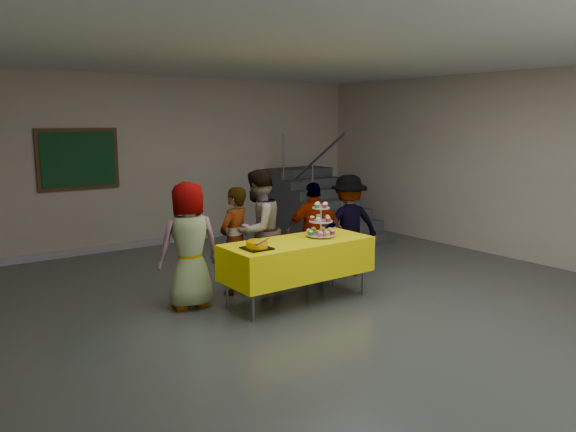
% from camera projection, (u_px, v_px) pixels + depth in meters
% --- Properties ---
extents(room_shell, '(10.00, 10.04, 3.02)m').
position_uv_depth(room_shell, '(362.00, 130.00, 6.00)').
color(room_shell, '#4C514C').
rests_on(room_shell, ground).
extents(bake_table, '(1.88, 0.78, 0.77)m').
position_uv_depth(bake_table, '(298.00, 258.00, 6.91)').
color(bake_table, '#595960').
rests_on(bake_table, ground).
extents(cupcake_stand, '(0.38, 0.38, 0.44)m').
position_uv_depth(cupcake_stand, '(321.00, 224.00, 7.08)').
color(cupcake_stand, silver).
rests_on(cupcake_stand, bake_table).
extents(bear_cake, '(0.32, 0.36, 0.12)m').
position_uv_depth(bear_cake, '(257.00, 244.00, 6.42)').
color(bear_cake, black).
rests_on(bear_cake, bake_table).
extents(schoolchild_a, '(0.79, 0.55, 1.52)m').
position_uv_depth(schoolchild_a, '(189.00, 245.00, 6.67)').
color(schoolchild_a, slate).
rests_on(schoolchild_a, ground).
extents(schoolchild_b, '(0.60, 0.51, 1.39)m').
position_uv_depth(schoolchild_b, '(235.00, 241.00, 7.23)').
color(schoolchild_b, slate).
rests_on(schoolchild_b, ground).
extents(schoolchild_c, '(0.95, 0.85, 1.60)m').
position_uv_depth(schoolchild_c, '(258.00, 230.00, 7.41)').
color(schoolchild_c, slate).
rests_on(schoolchild_c, ground).
extents(schoolchild_d, '(0.89, 0.64, 1.40)m').
position_uv_depth(schoolchild_d, '(314.00, 233.00, 7.71)').
color(schoolchild_d, slate).
rests_on(schoolchild_d, ground).
extents(schoolchild_e, '(1.06, 0.80, 1.46)m').
position_uv_depth(schoolchild_e, '(348.00, 225.00, 8.09)').
color(schoolchild_e, slate).
rests_on(schoolchild_e, ground).
extents(staircase, '(1.30, 2.40, 2.04)m').
position_uv_depth(staircase, '(316.00, 209.00, 11.12)').
color(staircase, '#424447').
rests_on(staircase, ground).
extents(noticeboard, '(1.30, 0.05, 1.00)m').
position_uv_depth(noticeboard, '(78.00, 159.00, 9.11)').
color(noticeboard, '#472B16').
rests_on(noticeboard, ground).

